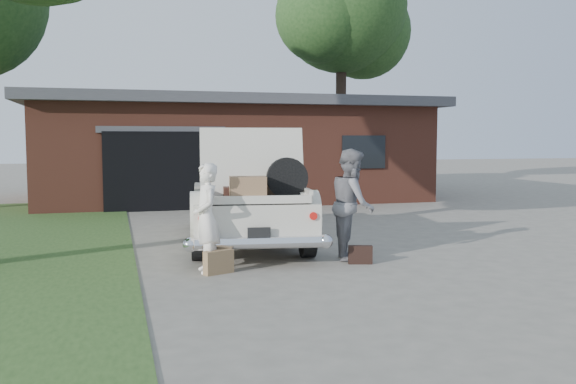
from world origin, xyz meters
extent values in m
plane|color=gray|center=(0.00, 0.00, 0.00)|extent=(90.00, 90.00, 0.00)
cube|color=brown|center=(1.00, 11.50, 1.50)|extent=(12.00, 7.00, 3.00)
cube|color=#4C4C51|center=(1.00, 11.50, 3.15)|extent=(12.80, 7.80, 0.30)
cube|color=black|center=(-1.50, 8.05, 1.10)|extent=(3.20, 0.30, 2.20)
cube|color=#4C4C51|center=(-1.50, 7.98, 2.25)|extent=(3.50, 0.12, 0.18)
cube|color=black|center=(4.50, 7.98, 1.60)|extent=(1.40, 0.08, 1.00)
cylinder|color=#38281E|center=(6.50, 15.16, 2.99)|extent=(0.44, 0.44, 5.98)
sphere|color=#355724|center=(6.50, 15.16, 7.48)|extent=(5.42, 5.42, 5.42)
sphere|color=#355724|center=(7.72, 15.70, 6.62)|extent=(4.07, 4.07, 4.07)
sphere|color=#355724|center=(5.41, 14.48, 6.94)|extent=(3.80, 3.80, 3.80)
cube|color=beige|center=(-0.36, 2.33, 0.64)|extent=(2.62, 5.37, 0.67)
cube|color=beige|center=(-0.32, 2.64, 1.24)|extent=(1.96, 2.27, 0.54)
cube|color=black|center=(-0.20, 3.61, 1.22)|extent=(1.60, 0.29, 0.45)
cube|color=black|center=(-0.45, 1.67, 1.22)|extent=(1.60, 0.29, 0.45)
cylinder|color=black|center=(-1.49, 0.71, 0.34)|extent=(0.31, 0.70, 0.68)
cylinder|color=black|center=(0.31, 0.47, 0.34)|extent=(0.31, 0.70, 0.68)
cylinder|color=black|center=(-1.04, 4.19, 0.34)|extent=(0.31, 0.70, 0.68)
cylinder|color=black|center=(0.76, 3.95, 0.34)|extent=(0.31, 0.70, 0.68)
cylinder|color=silver|center=(-0.71, -0.28, 0.41)|extent=(2.12, 0.46, 0.19)
cylinder|color=#A5140F|center=(-1.54, -0.09, 0.80)|extent=(0.14, 0.12, 0.12)
cylinder|color=#A5140F|center=(0.14, -0.32, 0.80)|extent=(0.14, 0.12, 0.12)
cube|color=black|center=(-0.71, -0.30, 0.57)|extent=(0.35, 0.07, 0.18)
cube|color=black|center=(-0.62, 0.39, 1.00)|extent=(1.73, 1.33, 0.04)
cube|color=beige|center=(-1.44, 0.50, 1.10)|extent=(0.21, 1.13, 0.19)
cube|color=beige|center=(0.20, 0.28, 1.10)|extent=(0.21, 1.13, 0.19)
cube|color=beige|center=(-0.70, -0.17, 1.06)|extent=(1.64, 0.28, 0.12)
cube|color=beige|center=(-0.57, 0.81, 1.60)|extent=(1.76, 0.55, 1.16)
cube|color=#40231B|center=(-0.81, 0.53, 1.11)|extent=(0.62, 0.45, 0.19)
cube|color=#9B734F|center=(-0.81, 0.04, 1.21)|extent=(0.60, 0.44, 0.39)
cube|color=black|center=(-0.52, 0.46, 1.12)|extent=(0.72, 0.52, 0.21)
cube|color=olive|center=(-0.50, 0.58, 1.29)|extent=(0.52, 0.37, 0.17)
cylinder|color=black|center=(-0.11, 0.27, 1.36)|extent=(0.69, 0.25, 0.67)
imported|color=white|center=(-1.49, -0.21, 0.82)|extent=(0.44, 0.62, 1.63)
imported|color=gray|center=(0.99, 0.19, 0.91)|extent=(0.91, 1.04, 1.83)
cube|color=#97754D|center=(-1.35, -0.38, 0.17)|extent=(0.47, 0.30, 0.35)
cube|color=black|center=(0.95, -0.28, 0.15)|extent=(0.40, 0.22, 0.29)
camera|label=1|loc=(-2.80, -9.18, 1.98)|focal=38.00mm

